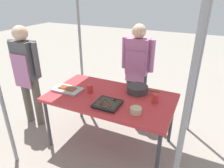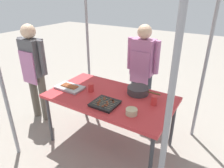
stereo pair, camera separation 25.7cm
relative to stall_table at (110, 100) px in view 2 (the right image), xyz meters
name	(u,v)px [view 2 (the right image)]	position (x,y,z in m)	size (l,w,h in m)	color
ground_plane	(110,142)	(0.00, 0.00, -0.70)	(18.00, 18.00, 0.00)	gray
stall_table	(110,100)	(0.00, 0.00, 0.00)	(1.60, 0.90, 0.75)	#C63338
tray_grilled_sausages	(70,87)	(-0.59, -0.10, 0.07)	(0.39, 0.23, 0.05)	#ADADB2
tray_meat_skewers	(105,104)	(0.07, -0.22, 0.07)	(0.30, 0.29, 0.04)	black
cooking_wok	(138,90)	(0.27, 0.25, 0.10)	(0.44, 0.28, 0.09)	#38383A
condiment_bowl	(131,112)	(0.42, -0.23, 0.09)	(0.13, 0.13, 0.07)	#BFB28C
drink_cup_near_edge	(154,100)	(0.55, 0.09, 0.11)	(0.07, 0.07, 0.11)	red
drink_cup_by_wok	(91,88)	(-0.29, -0.02, 0.11)	(0.08, 0.08, 0.11)	red
vendor_woman	(142,66)	(0.07, 0.84, 0.21)	(0.52, 0.23, 1.54)	#333842
customer_nearby	(34,67)	(-1.34, -0.06, 0.22)	(0.52, 0.23, 1.55)	#595147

